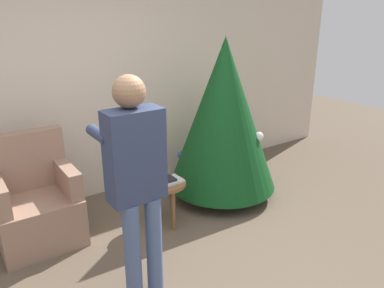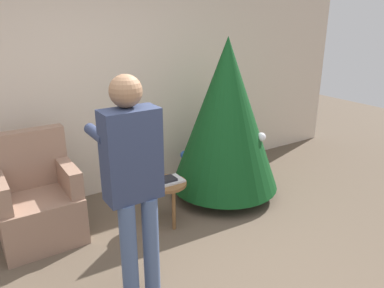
# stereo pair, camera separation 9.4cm
# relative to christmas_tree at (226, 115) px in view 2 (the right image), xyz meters

# --- Properties ---
(wall_back) EXTENTS (8.00, 0.06, 2.70)m
(wall_back) POSITION_rel_christmas_tree_xyz_m (-1.37, 0.87, 0.38)
(wall_back) COLOR beige
(wall_back) RESTS_ON ground_plane
(christmas_tree) EXTENTS (1.23, 1.23, 1.82)m
(christmas_tree) POSITION_rel_christmas_tree_xyz_m (0.00, 0.00, 0.00)
(christmas_tree) COLOR brown
(christmas_tree) RESTS_ON ground_plane
(armchair) EXTENTS (0.71, 0.66, 1.01)m
(armchair) POSITION_rel_christmas_tree_xyz_m (-2.02, 0.24, -0.61)
(armchair) COLOR #93705B
(armchair) RESTS_ON ground_plane
(person_standing) EXTENTS (0.41, 0.57, 1.68)m
(person_standing) POSITION_rel_christmas_tree_xyz_m (-1.56, -0.96, 0.03)
(person_standing) COLOR #475B84
(person_standing) RESTS_ON ground_plane
(side_stool) EXTENTS (0.40, 0.40, 0.46)m
(side_stool) POSITION_rel_christmas_tree_xyz_m (-0.88, -0.20, -0.59)
(side_stool) COLOR brown
(side_stool) RESTS_ON ground_plane
(laptop) EXTENTS (0.34, 0.20, 0.02)m
(laptop) POSITION_rel_christmas_tree_xyz_m (-0.88, -0.20, -0.51)
(laptop) COLOR silver
(laptop) RESTS_ON side_stool
(book) EXTENTS (0.19, 0.14, 0.02)m
(book) POSITION_rel_christmas_tree_xyz_m (-0.88, -0.20, -0.49)
(book) COLOR black
(book) RESTS_ON laptop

